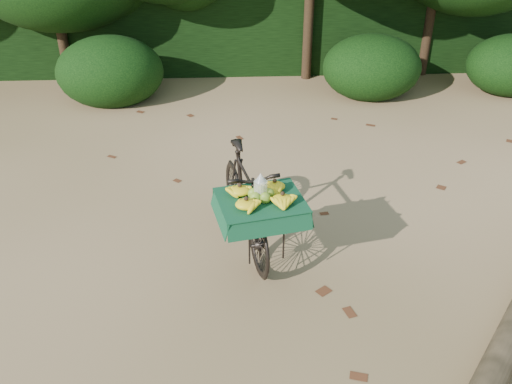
{
  "coord_description": "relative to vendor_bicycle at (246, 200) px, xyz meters",
  "views": [
    {
      "loc": [
        -0.98,
        -4.78,
        3.43
      ],
      "look_at": [
        -0.75,
        -0.32,
        0.79
      ],
      "focal_mm": 38.0,
      "sensor_mm": 36.0,
      "label": 1
    }
  ],
  "objects": [
    {
      "name": "ground",
      "position": [
        0.85,
        0.06,
        -0.54
      ],
      "size": [
        80.0,
        80.0,
        0.0
      ],
      "primitive_type": "plane",
      "color": "tan",
      "rests_on": "ground"
    },
    {
      "name": "vendor_bicycle",
      "position": [
        0.0,
        0.0,
        0.0
      ],
      "size": [
        0.99,
        1.89,
        1.07
      ],
      "rotation": [
        0.0,
        0.0,
        0.21
      ],
      "color": "black",
      "rests_on": "ground"
    },
    {
      "name": "hedge_backdrop",
      "position": [
        0.85,
        6.36,
        0.36
      ],
      "size": [
        26.0,
        1.8,
        1.8
      ],
      "primitive_type": "cube",
      "color": "black",
      "rests_on": "ground"
    },
    {
      "name": "bush_clumps",
      "position": [
        1.35,
        4.36,
        -0.09
      ],
      "size": [
        8.8,
        1.7,
        0.9
      ],
      "primitive_type": null,
      "color": "black",
      "rests_on": "ground"
    },
    {
      "name": "leaf_litter",
      "position": [
        0.85,
        0.71,
        -0.54
      ],
      "size": [
        7.0,
        7.3,
        0.01
      ],
      "primitive_type": null,
      "color": "#522A16",
      "rests_on": "ground"
    }
  ]
}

